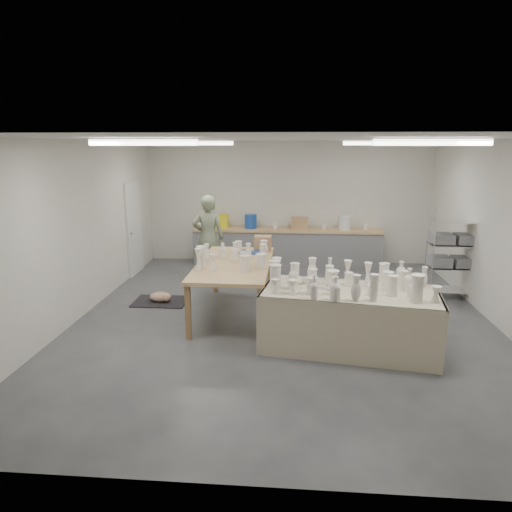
# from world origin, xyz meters

# --- Properties ---
(room) EXTENTS (8.00, 8.02, 3.00)m
(room) POSITION_xyz_m (-0.11, 0.08, 2.06)
(room) COLOR #424449
(room) RESTS_ON ground
(back_counter) EXTENTS (4.60, 0.60, 1.24)m
(back_counter) POSITION_xyz_m (-0.01, 3.68, 0.49)
(back_counter) COLOR tan
(back_counter) RESTS_ON ground
(wire_shelf) EXTENTS (0.88, 0.48, 1.80)m
(wire_shelf) POSITION_xyz_m (3.20, 1.40, 0.92)
(wire_shelf) COLOR silver
(wire_shelf) RESTS_ON ground
(drying_table) EXTENTS (2.64, 1.54, 1.26)m
(drying_table) POSITION_xyz_m (0.96, -1.06, 0.47)
(drying_table) COLOR olive
(drying_table) RESTS_ON ground
(work_table) EXTENTS (1.26, 2.48, 1.29)m
(work_table) POSITION_xyz_m (-0.83, 0.28, 0.92)
(work_table) COLOR tan
(work_table) RESTS_ON ground
(rug) EXTENTS (1.00, 0.70, 0.02)m
(rug) POSITION_xyz_m (-2.35, 0.66, 0.01)
(rug) COLOR black
(rug) RESTS_ON ground
(cat) EXTENTS (0.49, 0.43, 0.18)m
(cat) POSITION_xyz_m (-2.33, 0.65, 0.11)
(cat) COLOR white
(cat) RESTS_ON rug
(potter) EXTENTS (0.72, 0.51, 1.88)m
(potter) POSITION_xyz_m (-1.69, 2.20, 0.94)
(potter) COLOR gray
(potter) RESTS_ON ground
(red_stool) EXTENTS (0.37, 0.37, 0.34)m
(red_stool) POSITION_xyz_m (-1.69, 2.47, 0.31)
(red_stool) COLOR #AB1824
(red_stool) RESTS_ON ground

